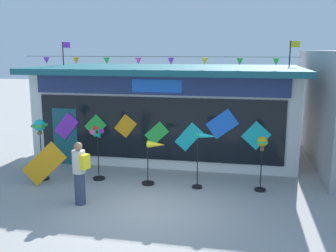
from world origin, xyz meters
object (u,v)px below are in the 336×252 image
wind_spinner_right (262,150)px  display_kite_on_ground (44,164)px  person_near_camera (80,172)px  wind_spinner_far_left (40,133)px  wind_spinner_center_right (204,148)px  wind_spinner_center_left (154,155)px  kite_shop_building (170,110)px  wind_spinner_left (97,146)px

wind_spinner_right → display_kite_on_ground: (-6.35, -0.74, -0.55)m
display_kite_on_ground → person_near_camera: bearing=-35.8°
wind_spinner_far_left → display_kite_on_ground: wind_spinner_far_left is taller
wind_spinner_center_right → wind_spinner_center_left: bearing=179.2°
wind_spinner_center_right → wind_spinner_far_left: bearing=-177.9°
kite_shop_building → wind_spinner_center_right: (1.75, -3.75, -0.51)m
wind_spinner_left → wind_spinner_center_left: (1.81, -0.11, -0.15)m
wind_spinner_center_right → person_near_camera: person_near_camera is taller
kite_shop_building → wind_spinner_right: size_ratio=5.99×
kite_shop_building → wind_spinner_center_right: 4.17m
kite_shop_building → wind_spinner_center_right: kite_shop_building is taller
wind_spinner_left → display_kite_on_ground: wind_spinner_left is taller
kite_shop_building → wind_spinner_left: size_ratio=5.52×
wind_spinner_left → person_near_camera: bearing=-82.1°
wind_spinner_center_left → display_kite_on_ground: wind_spinner_center_left is taller
wind_spinner_left → wind_spinner_center_right: 3.32m
wind_spinner_far_left → display_kite_on_ground: bearing=-52.8°
person_near_camera → display_kite_on_ground: size_ratio=1.37×
wind_spinner_center_left → wind_spinner_right: 3.14m
wind_spinner_far_left → wind_spinner_right: 6.69m
wind_spinner_center_right → person_near_camera: bearing=-149.0°
wind_spinner_center_right → kite_shop_building: bearing=115.0°
wind_spinner_center_left → wind_spinner_right: size_ratio=0.85×
wind_spinner_center_left → wind_spinner_far_left: bearing=-176.7°
person_near_camera → display_kite_on_ground: 2.08m
wind_spinner_far_left → wind_spinner_left: (1.74, 0.32, -0.40)m
person_near_camera → display_kite_on_ground: bearing=-106.9°
wind_spinner_left → person_near_camera: 1.99m
wind_spinner_right → wind_spinner_far_left: bearing=-177.4°
wind_spinner_far_left → wind_spinner_right: (6.68, 0.31, -0.28)m
wind_spinner_center_left → display_kite_on_ground: bearing=-168.8°
kite_shop_building → wind_spinner_center_left: (0.25, -3.73, -0.78)m
wind_spinner_left → wind_spinner_right: size_ratio=1.09×
wind_spinner_left → display_kite_on_ground: bearing=-151.9°
person_near_camera → wind_spinner_right: bearing=131.5°
wind_spinner_far_left → wind_spinner_center_left: (3.55, 0.20, -0.54)m
kite_shop_building → person_near_camera: (-1.29, -5.58, -0.83)m
kite_shop_building → person_near_camera: kite_shop_building is taller
display_kite_on_ground → kite_shop_building: bearing=55.8°
wind_spinner_left → wind_spinner_center_left: bearing=-3.6°
kite_shop_building → wind_spinner_left: kite_shop_building is taller
wind_spinner_center_left → wind_spinner_center_right: bearing=-0.8°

